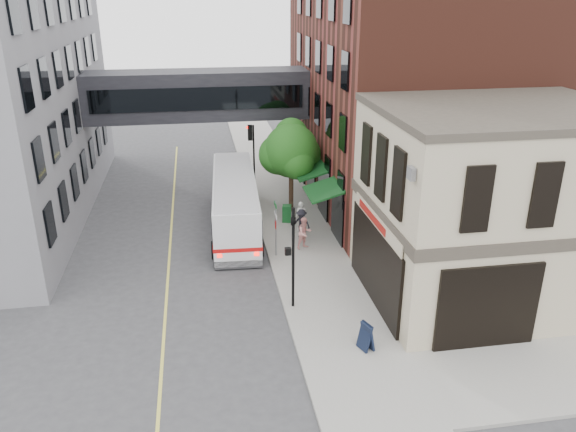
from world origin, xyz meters
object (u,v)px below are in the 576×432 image
object	(u,v)px
sandwich_board	(366,336)
pedestrian_c	(301,223)
pedestrian_a	(301,217)
pedestrian_b	(305,233)
newspaper_box	(287,213)
bus	(235,201)

from	to	relation	value
sandwich_board	pedestrian_c	bearing A→B (deg)	71.74
pedestrian_a	sandwich_board	bearing A→B (deg)	-77.86
pedestrian_b	pedestrian_c	size ratio (longest dim) A/B	1.05
pedestrian_c	newspaper_box	distance (m)	2.37
sandwich_board	newspaper_box	bearing A→B (deg)	73.14
pedestrian_a	sandwich_board	world-z (taller)	pedestrian_a
bus	pedestrian_b	xyz separation A→B (m)	(3.31, -3.70, -0.63)
newspaper_box	bus	bearing A→B (deg)	-166.23
pedestrian_b	sandwich_board	size ratio (longest dim) A/B	1.56
pedestrian_c	newspaper_box	world-z (taller)	pedestrian_c
bus	sandwich_board	distance (m)	13.43
newspaper_box	sandwich_board	xyz separation A→B (m)	(0.90, -12.83, 0.04)
bus	pedestrian_a	world-z (taller)	bus
pedestrian_b	sandwich_board	xyz separation A→B (m)	(0.58, -9.12, -0.31)
pedestrian_b	sandwich_board	bearing A→B (deg)	-111.62
pedestrian_a	pedestrian_b	world-z (taller)	pedestrian_b
pedestrian_b	newspaper_box	bearing A→B (deg)	69.71
pedestrian_b	newspaper_box	size ratio (longest dim) A/B	1.69
bus	sandwich_board	xyz separation A→B (m)	(3.89, -12.82, -0.94)
pedestrian_c	sandwich_board	distance (m)	10.54
bus	newspaper_box	distance (m)	3.14
pedestrian_b	newspaper_box	xyz separation A→B (m)	(-0.32, 3.71, -0.35)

